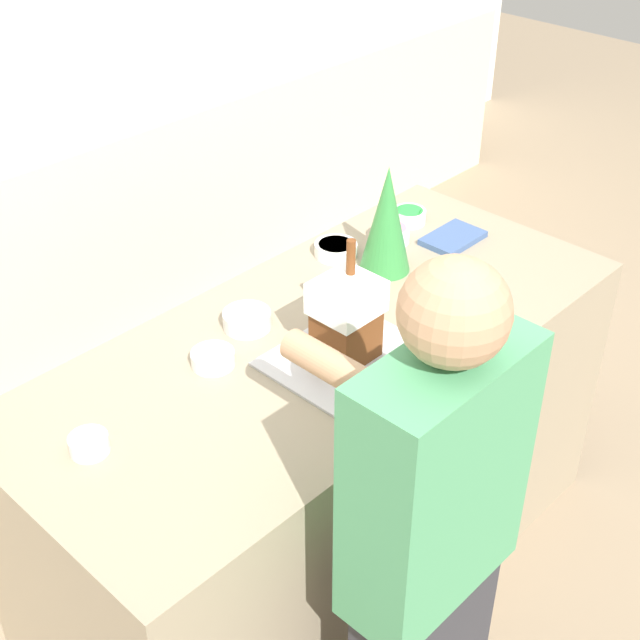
% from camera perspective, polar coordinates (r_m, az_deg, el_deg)
% --- Properties ---
extents(ground_plane, '(12.00, 12.00, 0.00)m').
position_cam_1_polar(ground_plane, '(3.10, 0.26, -15.20)').
color(ground_plane, gray).
extents(back_cabinet_block, '(6.00, 0.60, 0.96)m').
position_cam_1_polar(back_cabinet_block, '(3.97, -18.90, 4.06)').
color(back_cabinet_block, beige).
rests_on(back_cabinet_block, ground_plane).
extents(kitchen_island, '(1.85, 0.82, 0.93)m').
position_cam_1_polar(kitchen_island, '(2.76, 0.29, -8.90)').
color(kitchen_island, gray).
rests_on(kitchen_island, ground_plane).
extents(baking_tray, '(0.40, 0.33, 0.01)m').
position_cam_1_polar(baking_tray, '(2.38, 1.64, -2.37)').
color(baking_tray, silver).
rests_on(baking_tray, kitchen_island).
extents(gingerbread_house, '(0.16, 0.15, 0.33)m').
position_cam_1_polar(gingerbread_house, '(2.31, 1.69, 0.17)').
color(gingerbread_house, brown).
rests_on(gingerbread_house, baking_tray).
extents(decorative_tree, '(0.16, 0.16, 0.34)m').
position_cam_1_polar(decorative_tree, '(2.69, 4.29, 6.44)').
color(decorative_tree, '#33843D').
rests_on(decorative_tree, kitchen_island).
extents(candy_bowl_far_left, '(0.09, 0.09, 0.04)m').
position_cam_1_polar(candy_bowl_far_left, '(2.15, -14.58, -7.65)').
color(candy_bowl_far_left, white).
rests_on(candy_bowl_far_left, kitchen_island).
extents(candy_bowl_center_rear, '(0.12, 0.12, 0.04)m').
position_cam_1_polar(candy_bowl_center_rear, '(2.36, -6.88, -2.42)').
color(candy_bowl_center_rear, white).
rests_on(candy_bowl_center_rear, kitchen_island).
extents(candy_bowl_near_tray_left, '(0.12, 0.12, 0.05)m').
position_cam_1_polar(candy_bowl_near_tray_left, '(2.91, 4.57, 5.55)').
color(candy_bowl_near_tray_left, white).
rests_on(candy_bowl_near_tray_left, kitchen_island).
extents(candy_bowl_far_right, '(0.14, 0.14, 0.04)m').
position_cam_1_polar(candy_bowl_far_right, '(2.83, 1.03, 4.57)').
color(candy_bowl_far_right, white).
rests_on(candy_bowl_far_right, kitchen_island).
extents(candy_bowl_beside_tree, '(0.14, 0.14, 0.05)m').
position_cam_1_polar(candy_bowl_beside_tree, '(2.49, -4.70, 0.07)').
color(candy_bowl_beside_tree, silver).
rests_on(candy_bowl_beside_tree, kitchen_island).
extents(candy_bowl_near_tray_right, '(0.11, 0.11, 0.05)m').
position_cam_1_polar(candy_bowl_near_tray_right, '(3.03, 5.73, 6.67)').
color(candy_bowl_near_tray_right, white).
rests_on(candy_bowl_near_tray_right, kitchen_island).
extents(cookbook, '(0.20, 0.13, 0.02)m').
position_cam_1_polar(cookbook, '(2.95, 8.51, 5.21)').
color(cookbook, '#3F598C').
rests_on(cookbook, kitchen_island).
extents(mug, '(0.08, 0.08, 0.10)m').
position_cam_1_polar(mug, '(2.39, 8.42, -1.18)').
color(mug, white).
rests_on(mug, kitchen_island).
extents(person, '(0.42, 0.52, 1.59)m').
position_cam_1_polar(person, '(2.03, 6.87, -15.19)').
color(person, '#333338').
rests_on(person, ground_plane).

